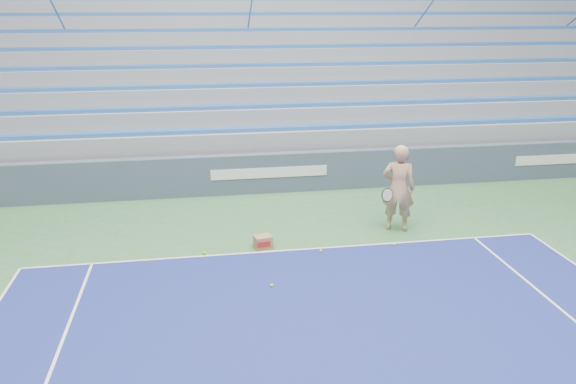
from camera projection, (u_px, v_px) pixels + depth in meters
The scene contains 8 objects.
sponsor_barrier at pixel (269, 173), 15.49m from camera, with size 30.00×0.32×1.10m.
bleachers at pixel (248, 80), 20.27m from camera, with size 31.00×9.15×7.30m.
tennis_player at pixel (398, 188), 12.72m from camera, with size 1.04×0.98×2.02m.
ball_box at pixel (263, 242), 12.02m from camera, with size 0.41×0.34×0.27m.
tennis_ball_0 at pixel (204, 253), 11.73m from camera, with size 0.07×0.07×0.07m, color #C8E32E.
tennis_ball_1 at pixel (394, 244), 12.14m from camera, with size 0.07×0.07×0.07m, color #C8E32E.
tennis_ball_2 at pixel (272, 285), 10.37m from camera, with size 0.07×0.07×0.07m, color #C8E32E.
tennis_ball_3 at pixel (321, 251), 11.82m from camera, with size 0.07×0.07×0.07m, color #C8E32E.
Camera 1 is at (-1.86, 1.13, 4.97)m, focal length 35.00 mm.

